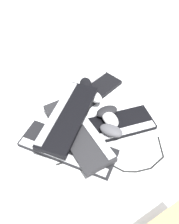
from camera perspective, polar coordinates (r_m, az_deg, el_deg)
name	(u,v)px	position (r m, az deg, el deg)	size (l,w,h in m)	color
ground_plane	(78,129)	(1.22, -2.64, -3.97)	(3.20, 3.20, 0.00)	white
keyboard_0	(85,95)	(1.36, -0.92, 3.88)	(0.36, 0.45, 0.03)	black
keyboard_1	(68,149)	(1.14, -5.01, -8.32)	(0.39, 0.44, 0.03)	black
keyboard_2	(109,127)	(1.21, 4.53, -3.52)	(0.17, 0.45, 0.03)	black
keyboard_3	(78,131)	(1.16, -2.71, -4.39)	(0.46, 0.26, 0.03)	#232326
keyboard_4	(68,116)	(1.18, -4.91, -0.82)	(0.45, 0.37, 0.03)	black
mouse_0	(110,119)	(1.20, 4.74, -1.57)	(0.11, 0.07, 0.04)	silver
mouse_1	(86,84)	(1.37, -0.89, 6.36)	(0.11, 0.07, 0.04)	black
mouse_2	(107,111)	(1.23, 4.00, 0.14)	(0.11, 0.07, 0.04)	black
mouse_3	(111,131)	(1.15, 4.98, -4.24)	(0.11, 0.07, 0.04)	#4C4C51
mouse_5	(94,96)	(1.30, 0.93, 3.65)	(0.11, 0.07, 0.04)	#B7B7BC
cable_0	(121,161)	(1.12, 7.21, -10.97)	(0.15, 0.50, 0.01)	black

